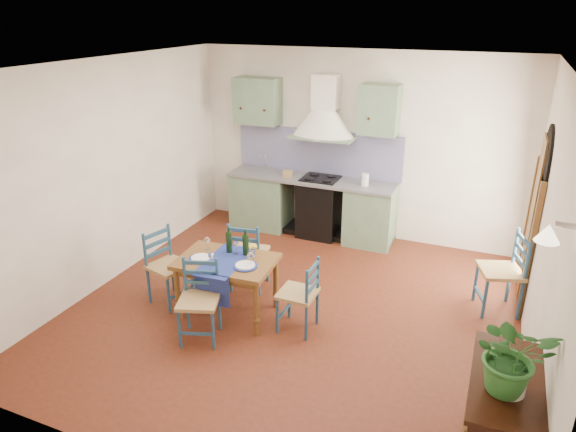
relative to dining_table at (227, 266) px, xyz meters
The scene contains 13 objects.
floor 0.98m from the dining_table, 26.57° to the left, with size 5.00×5.00×0.00m, color #401F0D.
back_wall 2.67m from the dining_table, 85.42° to the left, with size 5.00×0.96×2.80m.
right_wall 3.31m from the dining_table, 10.99° to the left, with size 0.26×5.00×2.80m.
left_wall 2.01m from the dining_table, 169.42° to the left, with size 0.04×5.00×2.80m, color white.
ceiling 2.32m from the dining_table, 26.57° to the left, with size 5.00×5.00×0.01m, color silver.
dining_table is the anchor object (origin of this frame).
chair_near 0.56m from the dining_table, 94.86° to the right, with size 0.53×0.53×0.89m.
chair_far 0.63m from the dining_table, 94.27° to the left, with size 0.49×0.49×0.93m.
chair_left 0.81m from the dining_table, behind, with size 0.53×0.53×0.91m.
chair_right 0.91m from the dining_table, ahead, with size 0.40×0.40×0.85m.
chair_spare 3.19m from the dining_table, 23.87° to the left, with size 0.58×0.58×0.98m.
sideboard 3.19m from the dining_table, 23.00° to the right, with size 0.50×1.05×0.94m.
potted_plant 3.29m from the dining_table, 25.07° to the right, with size 0.51×0.44×0.56m, color #29672A.
Camera 1 is at (1.95, -4.84, 3.34)m, focal length 32.00 mm.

